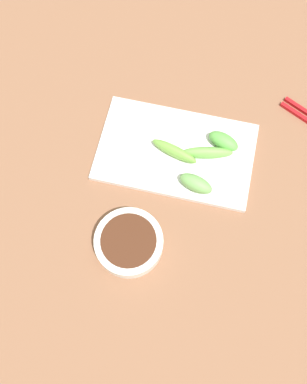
{
  "coord_description": "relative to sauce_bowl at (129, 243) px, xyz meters",
  "views": [
    {
      "loc": [
        -0.29,
        -0.06,
        0.77
      ],
      "look_at": [
        -0.03,
        -0.0,
        0.05
      ],
      "focal_mm": 39.02,
      "sensor_mm": 36.0,
      "label": 1
    }
  ],
  "objects": [
    {
      "name": "tabletop",
      "position": [
        0.14,
        -0.02,
        -0.03
      ],
      "size": [
        2.1,
        2.1,
        0.02
      ],
      "primitive_type": "cube",
      "color": "brown",
      "rests_on": "ground"
    },
    {
      "name": "sauce_bowl",
      "position": [
        0.0,
        0.0,
        0.0
      ],
      "size": [
        0.12,
        0.12,
        0.04
      ],
      "color": "white",
      "rests_on": "tabletop"
    },
    {
      "name": "serving_plate",
      "position": [
        0.2,
        -0.04,
        -0.01
      ],
      "size": [
        0.19,
        0.3,
        0.01
      ],
      "primitive_type": "cube",
      "color": "white",
      "rests_on": "tabletop"
    },
    {
      "name": "broccoli_stalk_0",
      "position": [
        0.23,
        -0.13,
        0.01
      ],
      "size": [
        0.05,
        0.07,
        0.03
      ],
      "primitive_type": "ellipsoid",
      "rotation": [
        0.0,
        0.0,
        -0.33
      ],
      "color": "#61B44C",
      "rests_on": "serving_plate"
    },
    {
      "name": "broccoli_stalk_1",
      "position": [
        0.2,
        -0.1,
        0.01
      ],
      "size": [
        0.04,
        0.1,
        0.03
      ],
      "primitive_type": "ellipsoid",
      "rotation": [
        0.0,
        0.0,
        0.22
      ],
      "color": "#72B94E",
      "rests_on": "serving_plate"
    },
    {
      "name": "broccoli_stalk_2",
      "position": [
        0.19,
        -0.04,
        0.01
      ],
      "size": [
        0.05,
        0.1,
        0.03
      ],
      "primitive_type": "ellipsoid",
      "rotation": [
        0.0,
        0.0,
        -0.29
      ],
      "color": "#74B145",
      "rests_on": "serving_plate"
    },
    {
      "name": "broccoli_stalk_3",
      "position": [
        0.14,
        -0.1,
        0.01
      ],
      "size": [
        0.05,
        0.07,
        0.03
      ],
      "primitive_type": "ellipsoid",
      "rotation": [
        0.0,
        0.0,
        -0.27
      ],
      "color": "#72B05B",
      "rests_on": "serving_plate"
    }
  ]
}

